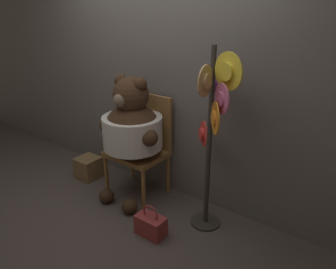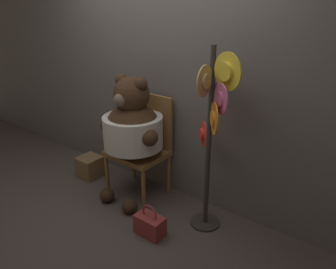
{
  "view_description": "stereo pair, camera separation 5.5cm",
  "coord_description": "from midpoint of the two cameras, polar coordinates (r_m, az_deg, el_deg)",
  "views": [
    {
      "loc": [
        2.0,
        -2.04,
        1.96
      ],
      "look_at": [
        0.33,
        0.24,
        0.82
      ],
      "focal_mm": 35.0,
      "sensor_mm": 36.0,
      "label": 1
    },
    {
      "loc": [
        2.04,
        -2.0,
        1.96
      ],
      "look_at": [
        0.33,
        0.24,
        0.82
      ],
      "focal_mm": 35.0,
      "sensor_mm": 36.0,
      "label": 2
    }
  ],
  "objects": [
    {
      "name": "wall_back",
      "position": [
        3.39,
        0.02,
        10.76
      ],
      "size": [
        8.0,
        0.1,
        2.6
      ],
      "color": "#66605B",
      "rests_on": "ground_plane"
    },
    {
      "name": "teddy_bear",
      "position": [
        3.29,
        -5.74,
        1.1
      ],
      "size": [
        0.72,
        0.64,
        1.32
      ],
      "color": "#3D2819",
      "rests_on": "ground_plane"
    },
    {
      "name": "handbag_on_ground",
      "position": [
        3.06,
        -2.64,
        -15.43
      ],
      "size": [
        0.27,
        0.16,
        0.31
      ],
      "color": "maroon",
      "rests_on": "ground_plane"
    },
    {
      "name": "ground_plane",
      "position": [
        3.47,
        -6.35,
        -12.57
      ],
      "size": [
        14.0,
        14.0,
        0.0
      ],
      "primitive_type": "plane",
      "color": "#4C423D"
    },
    {
      "name": "wooden_crate",
      "position": [
        4.05,
        -13.06,
        -5.49
      ],
      "size": [
        0.25,
        0.25,
        0.25
      ],
      "color": "brown",
      "rests_on": "ground_plane"
    },
    {
      "name": "chair",
      "position": [
        3.5,
        -3.99,
        -1.2
      ],
      "size": [
        0.58,
        0.47,
        1.08
      ],
      "color": "olive",
      "rests_on": "ground_plane"
    },
    {
      "name": "hat_display_rack",
      "position": [
        2.74,
        8.23,
        2.08
      ],
      "size": [
        0.52,
        0.49,
        1.66
      ],
      "color": "#332D28",
      "rests_on": "ground_plane"
    }
  ]
}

